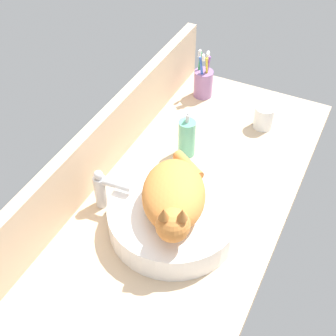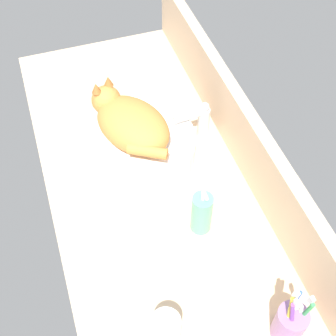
{
  "view_description": "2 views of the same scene",
  "coord_description": "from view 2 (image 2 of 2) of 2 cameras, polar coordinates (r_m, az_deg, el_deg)",
  "views": [
    {
      "loc": [
        -86.2,
        -38.18,
        104.17
      ],
      "look_at": [
        1.0,
        4.96,
        11.45
      ],
      "focal_mm": 50.0,
      "sensor_mm": 36.0,
      "label": 1
    },
    {
      "loc": [
        82.47,
        -21.96,
        109.61
      ],
      "look_at": [
        6.2,
        3.59,
        9.94
      ],
      "focal_mm": 50.0,
      "sensor_mm": 36.0,
      "label": 2
    }
  ],
  "objects": [
    {
      "name": "cat",
      "position": [
        1.35,
        -4.72,
        5.63
      ],
      "size": [
        30.63,
        25.9,
        14.0
      ],
      "color": "orange",
      "rests_on": "sink_basin"
    },
    {
      "name": "soap_dispenser",
      "position": [
        1.24,
        4.13,
        -5.49
      ],
      "size": [
        5.61,
        5.61,
        16.42
      ],
      "color": "#60B793",
      "rests_on": "ground_plane"
    },
    {
      "name": "sink_basin",
      "position": [
        1.41,
        -4.08,
        2.58
      ],
      "size": [
        36.58,
        36.58,
        8.04
      ],
      "primitive_type": "cylinder",
      "color": "white",
      "rests_on": "ground_plane"
    },
    {
      "name": "toothbrush_cup",
      "position": [
        1.14,
        14.64,
        -17.83
      ],
      "size": [
        7.17,
        7.17,
        18.7
      ],
      "color": "#996BA8",
      "rests_on": "ground_plane"
    },
    {
      "name": "faucet",
      "position": [
        1.45,
        3.98,
        5.93
      ],
      "size": [
        3.62,
        11.85,
        13.6
      ],
      "color": "silver",
      "rests_on": "ground_plane"
    },
    {
      "name": "ground_plane",
      "position": [
        1.41,
        -2.19,
        -1.55
      ],
      "size": [
        138.14,
        59.91,
        4.0
      ],
      "primitive_type": "cube",
      "color": "#D1B28E"
    },
    {
      "name": "backsplash_panel",
      "position": [
        1.39,
        8.88,
        4.47
      ],
      "size": [
        138.14,
        3.6,
        20.39
      ],
      "primitive_type": "cube",
      "color": "#CCAD8C",
      "rests_on": "ground_plane"
    },
    {
      "name": "water_glass",
      "position": [
        1.13,
        -0.28,
        -19.04
      ],
      "size": [
        6.98,
        6.98,
        8.19
      ],
      "color": "white",
      "rests_on": "ground_plane"
    }
  ]
}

